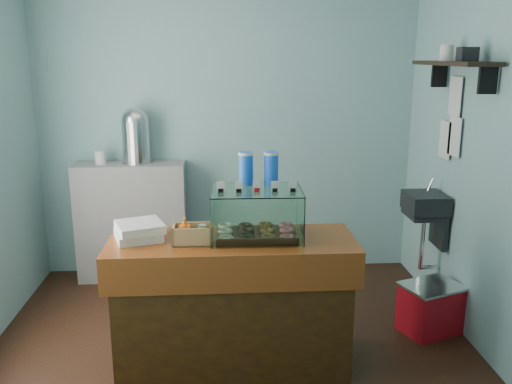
{
  "coord_description": "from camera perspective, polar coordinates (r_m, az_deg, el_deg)",
  "views": [
    {
      "loc": [
        -0.06,
        -3.57,
        2.06
      ],
      "look_at": [
        0.16,
        -0.15,
        1.19
      ],
      "focal_mm": 38.0,
      "sensor_mm": 36.0,
      "label": 1
    }
  ],
  "objects": [
    {
      "name": "room_shell",
      "position": [
        3.59,
        -2.36,
        8.59
      ],
      "size": [
        3.54,
        3.04,
        2.82
      ],
      "color": "#79A9B1",
      "rests_on": "ground"
    },
    {
      "name": "back_shelf",
      "position": [
        5.18,
        -12.89,
        -3.05
      ],
      "size": [
        1.0,
        0.32,
        1.1
      ],
      "primitive_type": "cube",
      "color": "gray",
      "rests_on": "ground"
    },
    {
      "name": "display_case",
      "position": [
        3.54,
        0.1,
        -1.84
      ],
      "size": [
        0.6,
        0.44,
        0.54
      ],
      "rotation": [
        0.0,
        0.0,
        -0.02
      ],
      "color": "#33180F",
      "rests_on": "counter"
    },
    {
      "name": "condiment_crate",
      "position": [
        3.44,
        -6.78,
        -4.42
      ],
      "size": [
        0.25,
        0.15,
        0.17
      ],
      "rotation": [
        0.0,
        0.0,
        -0.0
      ],
      "color": "tan",
      "rests_on": "counter"
    },
    {
      "name": "counter",
      "position": [
        3.68,
        -2.46,
        -11.55
      ],
      "size": [
        1.6,
        0.6,
        0.9
      ],
      "color": "#45290D",
      "rests_on": "ground"
    },
    {
      "name": "pastry_boxes",
      "position": [
        3.58,
        -12.2,
        -4.02
      ],
      "size": [
        0.37,
        0.36,
        0.11
      ],
      "rotation": [
        0.0,
        0.0,
        0.31
      ],
      "color": "silver",
      "rests_on": "counter"
    },
    {
      "name": "red_cooler",
      "position": [
        4.41,
        17.9,
        -11.54
      ],
      "size": [
        0.52,
        0.46,
        0.38
      ],
      "rotation": [
        0.0,
        0.0,
        0.37
      ],
      "color": "red",
      "rests_on": "ground"
    },
    {
      "name": "coffee_urn",
      "position": [
        5.01,
        -12.55,
        5.96
      ],
      "size": [
        0.28,
        0.28,
        0.51
      ],
      "color": "silver",
      "rests_on": "back_shelf"
    },
    {
      "name": "ground",
      "position": [
        4.12,
        -2.48,
        -15.76
      ],
      "size": [
        3.5,
        3.5,
        0.0
      ],
      "primitive_type": "plane",
      "color": "black",
      "rests_on": "ground"
    }
  ]
}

